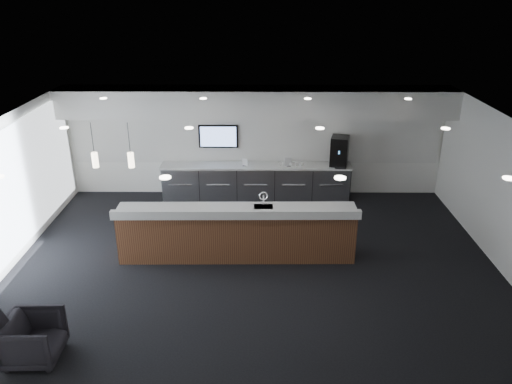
{
  "coord_description": "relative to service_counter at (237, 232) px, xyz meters",
  "views": [
    {
      "loc": [
        0.09,
        -8.86,
        5.45
      ],
      "look_at": [
        0.02,
        1.3,
        1.15
      ],
      "focal_mm": 35.0,
      "sensor_mm": 36.0,
      "label": 1
    }
  ],
  "objects": [
    {
      "name": "ceiling_can_lights",
      "position": [
        0.37,
        -0.46,
        2.39
      ],
      "size": [
        7.0,
        5.0,
        0.02
      ],
      "primitive_type": null,
      "color": "white",
      "rests_on": "ceiling"
    },
    {
      "name": "service_counter",
      "position": [
        0.0,
        0.0,
        0.0
      ],
      "size": [
        5.0,
        0.89,
        1.49
      ],
      "rotation": [
        0.0,
        0.0,
        0.01
      ],
      "color": "#4D2919",
      "rests_on": "ground"
    },
    {
      "name": "info_sign_right",
      "position": [
        1.22,
        3.05,
        0.5
      ],
      "size": [
        0.18,
        0.08,
        0.24
      ],
      "primitive_type": "cube",
      "rotation": [
        0.0,
        0.0,
        0.32
      ],
      "color": "white",
      "rests_on": "back_credenza"
    },
    {
      "name": "back_wall",
      "position": [
        0.37,
        3.54,
        0.92
      ],
      "size": [
        10.0,
        0.02,
        3.0
      ],
      "primitive_type": "cube",
      "color": "white",
      "rests_on": "ground"
    },
    {
      "name": "back_credenza",
      "position": [
        0.37,
        3.18,
        -0.1
      ],
      "size": [
        5.06,
        0.66,
        0.95
      ],
      "color": "gray",
      "rests_on": "ground"
    },
    {
      "name": "right_wall",
      "position": [
        5.37,
        -0.46,
        0.92
      ],
      "size": [
        0.02,
        8.0,
        3.0
      ],
      "primitive_type": "cube",
      "color": "white",
      "rests_on": "ground"
    },
    {
      "name": "window_blinds_wall",
      "position": [
        -4.59,
        -0.46,
        0.92
      ],
      "size": [
        0.04,
        7.36,
        2.55
      ],
      "primitive_type": "cube",
      "color": "silver",
      "rests_on": "left_wall"
    },
    {
      "name": "cup_4",
      "position": [
        1.03,
        3.08,
        0.42
      ],
      "size": [
        0.14,
        0.14,
        0.09
      ],
      "primitive_type": "imported",
      "rotation": [
        0.0,
        0.0,
        2.58
      ],
      "color": "white",
      "rests_on": "back_credenza"
    },
    {
      "name": "cup_0",
      "position": [
        1.59,
        3.08,
        0.42
      ],
      "size": [
        0.1,
        0.1,
        0.09
      ],
      "primitive_type": "imported",
      "color": "white",
      "rests_on": "back_credenza"
    },
    {
      "name": "pendant_right",
      "position": [
        -2.73,
        0.34,
        1.67
      ],
      "size": [
        0.12,
        0.12,
        0.3
      ],
      "primitive_type": "cylinder",
      "color": "#FCEBC4",
      "rests_on": "ceiling"
    },
    {
      "name": "armchair",
      "position": [
        -3.01,
        -3.16,
        -0.2
      ],
      "size": [
        0.85,
        0.83,
        0.75
      ],
      "primitive_type": "imported",
      "rotation": [
        0.0,
        0.0,
        1.6
      ],
      "color": "black",
      "rests_on": "ground"
    },
    {
      "name": "cup_3",
      "position": [
        1.17,
        3.08,
        0.42
      ],
      "size": [
        0.13,
        0.13,
        0.09
      ],
      "primitive_type": "imported",
      "rotation": [
        0.0,
        0.0,
        1.94
      ],
      "color": "white",
      "rests_on": "back_credenza"
    },
    {
      "name": "ground",
      "position": [
        0.37,
        -0.46,
        -0.58
      ],
      "size": [
        10.0,
        10.0,
        0.0
      ],
      "primitive_type": "plane",
      "color": "black",
      "rests_on": "ground"
    },
    {
      "name": "cup_2",
      "position": [
        1.31,
        3.08,
        0.42
      ],
      "size": [
        0.12,
        0.12,
        0.09
      ],
      "primitive_type": "imported",
      "rotation": [
        0.0,
        0.0,
        1.29
      ],
      "color": "white",
      "rests_on": "back_credenza"
    },
    {
      "name": "pendant_left",
      "position": [
        -2.03,
        0.34,
        1.67
      ],
      "size": [
        0.12,
        0.12,
        0.3
      ],
      "primitive_type": "cylinder",
      "color": "#FCEBC4",
      "rests_on": "ceiling"
    },
    {
      "name": "coffee_machine",
      "position": [
        2.57,
        3.17,
        0.76
      ],
      "size": [
        0.55,
        0.63,
        0.78
      ],
      "rotation": [
        0.0,
        0.0,
        -0.25
      ],
      "color": "black",
      "rests_on": "back_credenza"
    },
    {
      "name": "cup_1",
      "position": [
        1.45,
        3.08,
        0.42
      ],
      "size": [
        0.14,
        0.14,
        0.09
      ],
      "primitive_type": "imported",
      "rotation": [
        0.0,
        0.0,
        0.65
      ],
      "color": "white",
      "rests_on": "back_credenza"
    },
    {
      "name": "ceiling",
      "position": [
        0.37,
        -0.46,
        2.42
      ],
      "size": [
        10.0,
        8.0,
        0.02
      ],
      "primitive_type": "cube",
      "color": "black",
      "rests_on": "back_wall"
    },
    {
      "name": "alcove_panel",
      "position": [
        0.37,
        3.51,
        1.02
      ],
      "size": [
        9.8,
        0.06,
        1.4
      ],
      "primitive_type": "cube",
      "color": "silver",
      "rests_on": "back_wall"
    },
    {
      "name": "soffit_bulkhead",
      "position": [
        0.37,
        3.09,
        2.07
      ],
      "size": [
        10.0,
        0.9,
        0.7
      ],
      "primitive_type": "cube",
      "color": "silver",
      "rests_on": "back_wall"
    },
    {
      "name": "info_sign_left",
      "position": [
        0.09,
        3.08,
        0.47
      ],
      "size": [
        0.14,
        0.07,
        0.2
      ],
      "primitive_type": "cube",
      "rotation": [
        0.0,
        0.0,
        -0.34
      ],
      "color": "white",
      "rests_on": "back_credenza"
    },
    {
      "name": "wall_tv",
      "position": [
        -0.63,
        3.45,
        1.07
      ],
      "size": [
        1.05,
        0.08,
        0.62
      ],
      "color": "black",
      "rests_on": "back_wall"
    }
  ]
}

